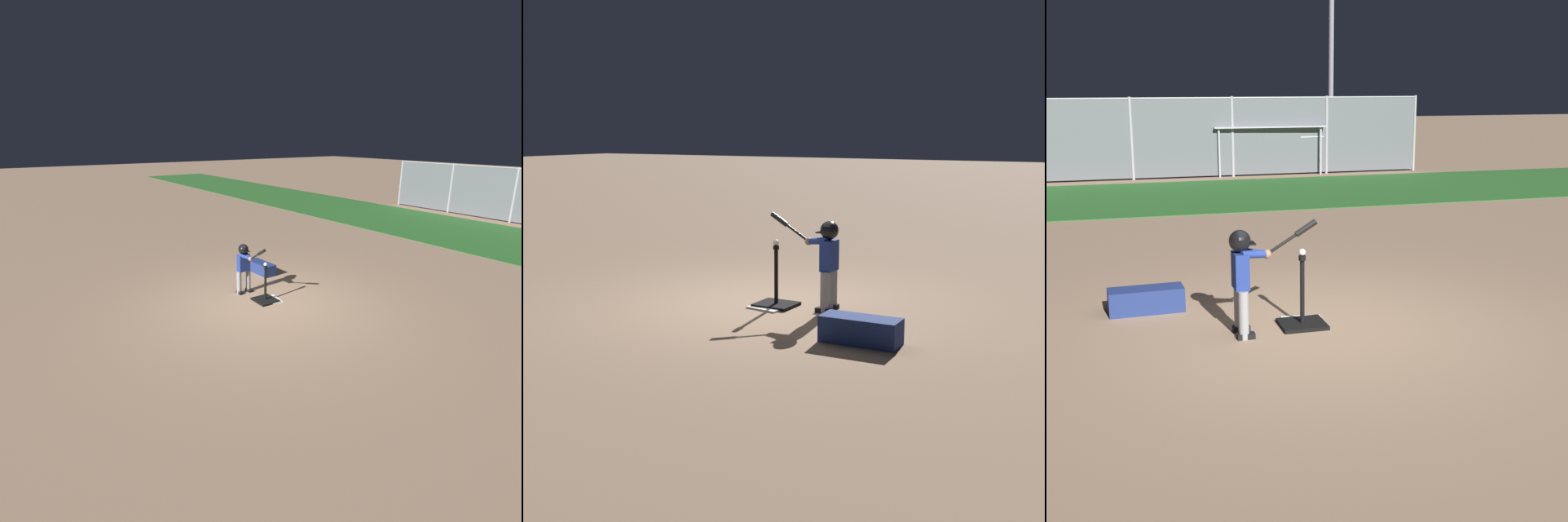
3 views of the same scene
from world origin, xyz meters
The scene contains 8 objects.
ground_plane centered at (0.00, 0.00, 0.00)m, with size 90.00×90.00×0.00m, color #93755B.
grass_outfield_strip centered at (0.00, 9.55, 0.01)m, with size 56.00×4.96×0.02m, color #286026.
home_plate centered at (-0.14, 0.17, 0.01)m, with size 0.44×0.44×0.02m, color white.
batting_tee centered at (-0.17, 0.08, 0.10)m, with size 0.49×0.44×0.78m.
batter_child centered at (-0.82, -0.03, 0.70)m, with size 0.93×0.35×1.18m.
baseball centered at (-0.17, 0.08, 0.81)m, with size 0.07×0.07×0.07m, color white.
bleachers_far_right centered at (-5.10, 14.06, 0.47)m, with size 4.06×2.36×0.97m.
equipment_bag centered at (-1.75, 1.04, 0.14)m, with size 0.84×0.32×0.28m, color navy.
Camera 1 is at (6.37, -4.44, 3.35)m, focal length 28.00 mm.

